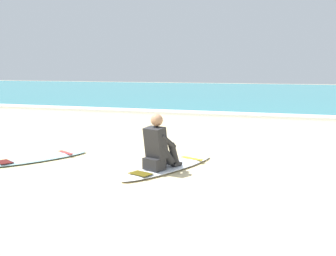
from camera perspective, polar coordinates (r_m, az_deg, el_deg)
ground_plane at (r=7.13m, az=-8.53°, el=-6.39°), size 80.00×80.00×0.00m
sea at (r=29.20m, az=12.47°, el=4.74°), size 80.00×28.00×0.10m
breaking_foam at (r=15.69m, az=6.91°, el=1.92°), size 80.00×0.90×0.11m
surfboard_main at (r=7.46m, az=0.28°, el=-5.36°), size 1.32×2.46×0.08m
surfer_seated at (r=7.13m, az=-1.27°, el=-2.70°), size 0.56×0.77×0.95m
surfboard_spare_near at (r=8.52m, az=-17.36°, el=-4.00°), size 1.47×2.10×0.08m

